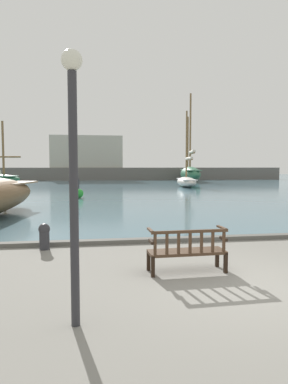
# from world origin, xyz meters

# --- Properties ---
(ground_plane) EXTENTS (160.00, 160.00, 0.00)m
(ground_plane) POSITION_xyz_m (0.00, 0.00, 0.00)
(ground_plane) COLOR gray
(harbor_water) EXTENTS (100.00, 80.00, 0.08)m
(harbor_water) POSITION_xyz_m (0.00, 44.00, 0.04)
(harbor_water) COLOR slate
(harbor_water) RESTS_ON ground
(quay_edge_kerb) EXTENTS (40.00, 0.30, 0.12)m
(quay_edge_kerb) POSITION_xyz_m (0.00, 3.85, 0.06)
(quay_edge_kerb) COLOR #5B5954
(quay_edge_kerb) RESTS_ON ground
(park_bench) EXTENTS (1.62, 0.57, 0.92)m
(park_bench) POSITION_xyz_m (-0.89, 0.97, 0.47)
(park_bench) COLOR black
(park_bench) RESTS_ON ground
(sailboat_nearest_port) EXTENTS (2.25, 6.04, 7.84)m
(sailboat_nearest_port) POSITION_xyz_m (6.83, 28.76, 0.73)
(sailboat_nearest_port) COLOR silver
(sailboat_nearest_port) RESTS_ON harbor_water
(sailboat_nearest_starboard) EXTENTS (4.20, 12.86, 12.29)m
(sailboat_nearest_starboard) POSITION_xyz_m (10.79, 41.06, 1.28)
(sailboat_nearest_starboard) COLOR #2D6647
(sailboat_nearest_starboard) RESTS_ON harbor_water
(mooring_bollard) EXTENTS (0.30, 0.30, 0.69)m
(mooring_bollard) POSITION_xyz_m (-4.09, 3.43, 0.39)
(mooring_bollard) COLOR #2D2D33
(mooring_bollard) RESTS_ON ground
(lamp_post) EXTENTS (0.28, 0.28, 3.72)m
(lamp_post) POSITION_xyz_m (-3.06, -1.11, 2.29)
(lamp_post) COLOR #2D2D33
(lamp_post) RESTS_ON ground
(channel_buoy) EXTENTS (0.61, 0.61, 1.31)m
(channel_buoy) POSITION_xyz_m (-3.75, 17.56, 0.39)
(channel_buoy) COLOR green
(channel_buoy) RESTS_ON harbor_water
(far_breakwater) EXTENTS (55.36, 2.40, 6.93)m
(far_breakwater) POSITION_xyz_m (-1.07, 48.02, 2.00)
(far_breakwater) COLOR #66605B
(far_breakwater) RESTS_ON ground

